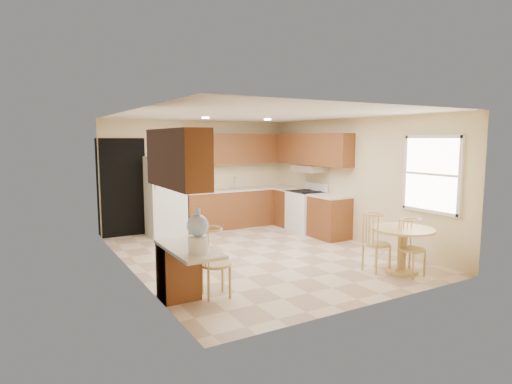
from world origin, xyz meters
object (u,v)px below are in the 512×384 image
dining_table (402,243)px  chair_desk (218,257)px  refrigerator (165,196)px  chair_table_b (417,243)px  chair_table_a (381,237)px  stove (306,211)px  water_crock (198,233)px

dining_table → chair_desk: chair_desk is taller
refrigerator → chair_table_b: size_ratio=1.98×
dining_table → chair_table_b: chair_table_b is taller
chair_table_a → stove: bearing=164.7°
chair_table_b → stove: bearing=-101.3°
refrigerator → chair_desk: refrigerator is taller
refrigerator → chair_table_a: (2.05, -4.25, -0.30)m
stove → chair_table_b: bearing=-98.6°
chair_desk → water_crock: 0.76m
chair_table_b → chair_desk: size_ratio=0.94×
chair_table_a → chair_desk: same height
stove → chair_table_b: size_ratio=1.26×
chair_desk → water_crock: size_ratio=1.75×
refrigerator → dining_table: (2.35, -4.42, -0.39)m
stove → water_crock: size_ratio=2.07×
dining_table → stove: bearing=80.7°
stove → dining_table: 3.24m
chair_table_b → chair_desk: bearing=-16.0°
chair_table_b → chair_desk: (-2.95, 0.70, 0.03)m
refrigerator → water_crock: refrigerator is taller
water_crock → chair_table_b: bearing=-4.6°
chair_desk → chair_table_b: bearing=82.9°
refrigerator → chair_table_a: size_ratio=1.86×
stove → refrigerator: bearing=157.0°
dining_table → chair_table_b: 0.27m
dining_table → chair_desk: size_ratio=1.04×
chair_table_a → chair_table_b: bearing=34.4°
chair_desk → refrigerator: bearing=177.6°
refrigerator → chair_desk: size_ratio=1.86×
stove → water_crock: (-3.92, -3.19, 0.54)m
stove → chair_table_a: 3.14m
chair_table_a → chair_table_b: chair_table_a is taller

